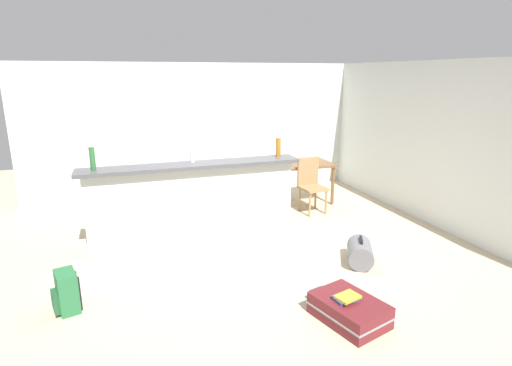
{
  "coord_description": "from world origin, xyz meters",
  "views": [
    {
      "loc": [
        -1.56,
        -4.73,
        2.3
      ],
      "look_at": [
        0.27,
        0.64,
        0.77
      ],
      "focal_mm": 28.59,
      "sensor_mm": 36.0,
      "label": 1
    }
  ],
  "objects_px": {
    "bottle_green": "(92,159)",
    "dining_table": "(300,168)",
    "bottle_clear": "(192,152)",
    "backpack_green": "(66,292)",
    "suitcase_flat_maroon": "(349,310)",
    "bottle_amber": "(278,147)",
    "book_stack": "(346,298)",
    "duffel_bag_grey": "(360,252)",
    "dining_chair_near_partition": "(311,182)"
  },
  "relations": [
    {
      "from": "bottle_green",
      "to": "book_stack",
      "type": "distance_m",
      "value": 3.42
    },
    {
      "from": "duffel_bag_grey",
      "to": "book_stack",
      "type": "relative_size",
      "value": 2.21
    },
    {
      "from": "dining_table",
      "to": "duffel_bag_grey",
      "type": "bearing_deg",
      "value": -97.97
    },
    {
      "from": "backpack_green",
      "to": "suitcase_flat_maroon",
      "type": "bearing_deg",
      "value": -22.18
    },
    {
      "from": "suitcase_flat_maroon",
      "to": "book_stack",
      "type": "distance_m",
      "value": 0.14
    },
    {
      "from": "bottle_clear",
      "to": "dining_chair_near_partition",
      "type": "relative_size",
      "value": 0.31
    },
    {
      "from": "bottle_green",
      "to": "dining_chair_near_partition",
      "type": "bearing_deg",
      "value": 11.5
    },
    {
      "from": "bottle_green",
      "to": "backpack_green",
      "type": "height_order",
      "value": "bottle_green"
    },
    {
      "from": "suitcase_flat_maroon",
      "to": "book_stack",
      "type": "relative_size",
      "value": 3.46
    },
    {
      "from": "bottle_amber",
      "to": "book_stack",
      "type": "bearing_deg",
      "value": -95.98
    },
    {
      "from": "bottle_clear",
      "to": "dining_chair_near_partition",
      "type": "xyz_separation_m",
      "value": [
        2.11,
        0.61,
        -0.77
      ]
    },
    {
      "from": "suitcase_flat_maroon",
      "to": "book_stack",
      "type": "height_order",
      "value": "book_stack"
    },
    {
      "from": "book_stack",
      "to": "backpack_green",
      "type": "bearing_deg",
      "value": 157.53
    },
    {
      "from": "suitcase_flat_maroon",
      "to": "bottle_amber",
      "type": "bearing_deg",
      "value": 84.91
    },
    {
      "from": "bottle_amber",
      "to": "dining_table",
      "type": "height_order",
      "value": "bottle_amber"
    },
    {
      "from": "bottle_green",
      "to": "backpack_green",
      "type": "relative_size",
      "value": 0.69
    },
    {
      "from": "duffel_bag_grey",
      "to": "bottle_green",
      "type": "bearing_deg",
      "value": 156.29
    },
    {
      "from": "bottle_green",
      "to": "bottle_clear",
      "type": "distance_m",
      "value": 1.26
    },
    {
      "from": "bottle_clear",
      "to": "dining_chair_near_partition",
      "type": "bearing_deg",
      "value": 16.16
    },
    {
      "from": "bottle_amber",
      "to": "dining_table",
      "type": "xyz_separation_m",
      "value": [
        0.92,
        1.19,
        -0.63
      ]
    },
    {
      "from": "suitcase_flat_maroon",
      "to": "duffel_bag_grey",
      "type": "height_order",
      "value": "duffel_bag_grey"
    },
    {
      "from": "book_stack",
      "to": "bottle_clear",
      "type": "bearing_deg",
      "value": 112.25
    },
    {
      "from": "bottle_amber",
      "to": "duffel_bag_grey",
      "type": "height_order",
      "value": "bottle_amber"
    },
    {
      "from": "bottle_green",
      "to": "bottle_clear",
      "type": "relative_size",
      "value": 1.01
    },
    {
      "from": "dining_table",
      "to": "duffel_bag_grey",
      "type": "relative_size",
      "value": 1.95
    },
    {
      "from": "suitcase_flat_maroon",
      "to": "backpack_green",
      "type": "bearing_deg",
      "value": 157.82
    },
    {
      "from": "bottle_green",
      "to": "dining_table",
      "type": "xyz_separation_m",
      "value": [
        3.42,
        1.24,
        -0.64
      ]
    },
    {
      "from": "bottle_amber",
      "to": "backpack_green",
      "type": "bearing_deg",
      "value": -154.11
    },
    {
      "from": "backpack_green",
      "to": "bottle_amber",
      "type": "bearing_deg",
      "value": 25.89
    },
    {
      "from": "bottle_clear",
      "to": "suitcase_flat_maroon",
      "type": "relative_size",
      "value": 0.33
    },
    {
      "from": "bottle_clear",
      "to": "dining_table",
      "type": "xyz_separation_m",
      "value": [
        2.16,
        1.16,
        -0.63
      ]
    },
    {
      "from": "book_stack",
      "to": "bottle_amber",
      "type": "bearing_deg",
      "value": 84.02
    },
    {
      "from": "bottle_clear",
      "to": "duffel_bag_grey",
      "type": "distance_m",
      "value": 2.56
    },
    {
      "from": "dining_chair_near_partition",
      "to": "duffel_bag_grey",
      "type": "relative_size",
      "value": 1.65
    },
    {
      "from": "bottle_clear",
      "to": "suitcase_flat_maroon",
      "type": "xyz_separation_m",
      "value": [
        1.03,
        -2.43,
        -1.17
      ]
    },
    {
      "from": "bottle_amber",
      "to": "backpack_green",
      "type": "distance_m",
      "value": 3.28
    },
    {
      "from": "bottle_clear",
      "to": "suitcase_flat_maroon",
      "type": "height_order",
      "value": "bottle_clear"
    },
    {
      "from": "dining_chair_near_partition",
      "to": "bottle_amber",
      "type": "bearing_deg",
      "value": -143.62
    },
    {
      "from": "bottle_amber",
      "to": "book_stack",
      "type": "height_order",
      "value": "bottle_amber"
    },
    {
      "from": "bottle_amber",
      "to": "backpack_green",
      "type": "relative_size",
      "value": 0.65
    },
    {
      "from": "dining_chair_near_partition",
      "to": "backpack_green",
      "type": "relative_size",
      "value": 2.21
    },
    {
      "from": "backpack_green",
      "to": "dining_chair_near_partition",
      "type": "bearing_deg",
      "value": 28.57
    },
    {
      "from": "dining_table",
      "to": "book_stack",
      "type": "bearing_deg",
      "value": -108.05
    },
    {
      "from": "dining_chair_near_partition",
      "to": "backpack_green",
      "type": "bearing_deg",
      "value": -151.43
    },
    {
      "from": "dining_chair_near_partition",
      "to": "duffel_bag_grey",
      "type": "height_order",
      "value": "dining_chair_near_partition"
    },
    {
      "from": "dining_chair_near_partition",
      "to": "suitcase_flat_maroon",
      "type": "height_order",
      "value": "dining_chair_near_partition"
    },
    {
      "from": "bottle_green",
      "to": "suitcase_flat_maroon",
      "type": "distance_m",
      "value": 3.49
    },
    {
      "from": "backpack_green",
      "to": "duffel_bag_grey",
      "type": "bearing_deg",
      "value": -0.63
    },
    {
      "from": "bottle_green",
      "to": "backpack_green",
      "type": "bearing_deg",
      "value": -102.64
    },
    {
      "from": "bottle_green",
      "to": "suitcase_flat_maroon",
      "type": "height_order",
      "value": "bottle_green"
    }
  ]
}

